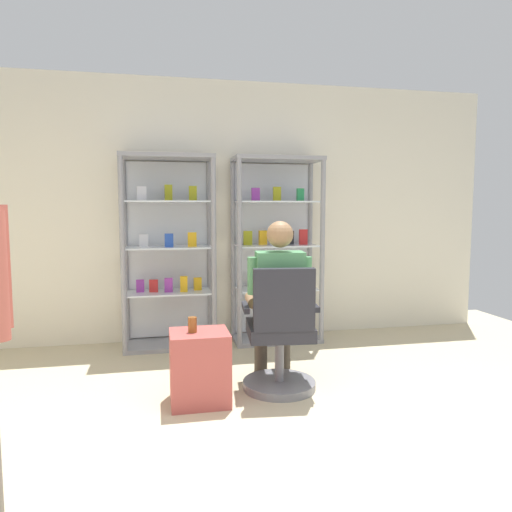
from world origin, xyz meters
TOP-DOWN VIEW (x-y plane):
  - ground_plane at (0.00, 0.00)m, footprint 7.20×7.20m
  - back_wall at (0.00, 3.00)m, footprint 6.00×0.10m
  - display_cabinet_left at (-0.55, 2.76)m, footprint 0.90×0.45m
  - display_cabinet_right at (0.55, 2.76)m, footprint 0.90×0.45m
  - office_chair at (0.24, 1.34)m, footprint 0.59×0.56m
  - seated_shopkeeper at (0.25, 1.50)m, footprint 0.52×0.59m
  - storage_crate at (-0.38, 1.25)m, footprint 0.41×0.36m
  - tea_glass at (-0.43, 1.25)m, footprint 0.06×0.06m

SIDE VIEW (x-z plane):
  - ground_plane at x=0.00m, z-range 0.00..0.00m
  - storage_crate at x=-0.38m, z-range 0.00..0.52m
  - office_chair at x=0.24m, z-range -0.09..0.87m
  - tea_glass at x=-0.43m, z-range 0.52..0.62m
  - seated_shopkeeper at x=0.25m, z-range 0.07..1.36m
  - display_cabinet_left at x=-0.55m, z-range 0.01..1.91m
  - display_cabinet_right at x=0.55m, z-range 0.01..1.91m
  - back_wall at x=0.00m, z-range 0.00..2.70m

